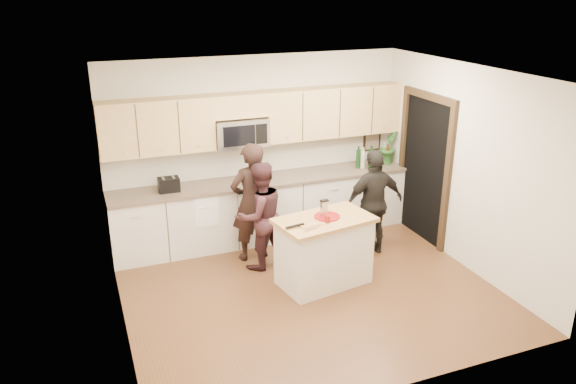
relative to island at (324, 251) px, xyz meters
name	(u,v)px	position (x,y,z in m)	size (l,w,h in m)	color
floor	(309,289)	(-0.25, -0.10, -0.45)	(4.50, 4.50, 0.00)	brown
room_shell	(311,159)	(-0.25, -0.10, 1.28)	(4.52, 4.02, 2.71)	beige
back_cabinetry	(265,208)	(-0.25, 1.59, 0.02)	(4.50, 0.66, 0.94)	beige
upper_cabinetry	(262,116)	(-0.21, 1.73, 1.39)	(4.50, 0.33, 0.75)	tan
microwave	(240,132)	(-0.56, 1.70, 1.20)	(0.76, 0.41, 0.40)	silver
doorway	(425,163)	(1.98, 0.80, 0.70)	(0.06, 1.25, 2.20)	black
framed_picture	(372,139)	(1.70, 1.88, 0.83)	(0.30, 0.03, 0.38)	black
dish_towel	(204,200)	(-1.20, 1.40, 0.35)	(0.34, 0.60, 0.48)	white
island	(324,251)	(0.00, 0.00, 0.00)	(1.30, 0.89, 0.90)	beige
red_plate	(327,216)	(0.05, 0.03, 0.45)	(0.32, 0.32, 0.02)	maroon
box_grater	(324,207)	(0.02, 0.06, 0.57)	(0.10, 0.06, 0.21)	silver
drink_glass	(328,219)	(-0.02, -0.13, 0.49)	(0.06, 0.06, 0.09)	maroon
cutting_board	(308,225)	(-0.27, -0.12, 0.45)	(0.24, 0.17, 0.02)	#A87B46
tongs	(295,226)	(-0.45, -0.13, 0.47)	(0.25, 0.03, 0.02)	black
knife	(312,228)	(-0.28, -0.24, 0.47)	(0.19, 0.02, 0.01)	silver
toaster	(169,185)	(-1.64, 1.57, 0.58)	(0.29, 0.19, 0.20)	black
bottle_cluster	(372,156)	(1.52, 1.54, 0.66)	(0.64, 0.40, 0.38)	black
orchid	(388,146)	(1.85, 1.62, 0.76)	(0.30, 0.24, 0.54)	#2E6729
woman_left	(251,202)	(-0.63, 1.01, 0.38)	(0.61, 0.40, 1.67)	black
woman_center	(260,216)	(-0.61, 0.73, 0.29)	(0.72, 0.56, 1.48)	#32191D
woman_right	(374,203)	(1.02, 0.55, 0.31)	(0.89, 0.37, 1.53)	black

